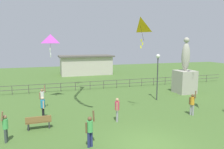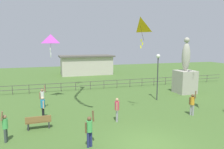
{
  "view_description": "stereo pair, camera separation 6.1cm",
  "coord_description": "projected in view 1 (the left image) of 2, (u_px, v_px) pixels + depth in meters",
  "views": [
    {
      "loc": [
        -4.89,
        -9.06,
        5.19
      ],
      "look_at": [
        0.01,
        6.42,
        2.79
      ],
      "focal_mm": 33.74,
      "sensor_mm": 36.0,
      "label": 1
    },
    {
      "loc": [
        -4.83,
        -9.08,
        5.19
      ],
      "look_at": [
        0.01,
        6.42,
        2.79
      ],
      "focal_mm": 33.74,
      "sensor_mm": 36.0,
      "label": 2
    }
  ],
  "objects": [
    {
      "name": "statue_monument",
      "position": [
        185.0,
        76.0,
        22.11
      ],
      "size": [
        1.89,
        1.89,
        5.82
      ],
      "color": "#B2AD9E",
      "rests_on": "ground_plane"
    },
    {
      "name": "person_5",
      "position": [
        192.0,
        103.0,
        15.24
      ],
      "size": [
        0.34,
        0.47,
        1.85
      ],
      "color": "#99999E",
      "rests_on": "ground_plane"
    },
    {
      "name": "person_2",
      "position": [
        43.0,
        106.0,
        14.53
      ],
      "size": [
        0.29,
        0.47,
        1.57
      ],
      "color": "black",
      "rests_on": "ground_plane"
    },
    {
      "name": "pavilion_building",
      "position": [
        86.0,
        65.0,
        35.52
      ],
      "size": [
        8.94,
        4.29,
        3.22
      ],
      "color": "beige",
      "rests_on": "ground_plane"
    },
    {
      "name": "lamppost",
      "position": [
        158.0,
        67.0,
        19.03
      ],
      "size": [
        0.36,
        0.36,
        4.25
      ],
      "color": "#38383D",
      "rests_on": "ground_plane"
    },
    {
      "name": "kite_2",
      "position": [
        51.0,
        40.0,
        18.56
      ],
      "size": [
        1.18,
        0.72,
        1.99
      ],
      "color": "#B22DB2"
    },
    {
      "name": "person_4",
      "position": [
        42.0,
        97.0,
        16.87
      ],
      "size": [
        0.51,
        0.3,
        1.88
      ],
      "color": "#3F4C47",
      "rests_on": "ground_plane"
    },
    {
      "name": "person_3",
      "position": [
        5.0,
        126.0,
        11.03
      ],
      "size": [
        0.31,
        0.45,
        1.76
      ],
      "color": "#3F4C47",
      "rests_on": "ground_plane"
    },
    {
      "name": "waterfront_railing",
      "position": [
        89.0,
        84.0,
        23.78
      ],
      "size": [
        36.05,
        0.06,
        0.95
      ],
      "color": "#4C4742",
      "rests_on": "ground_plane"
    },
    {
      "name": "kite_4",
      "position": [
        140.0,
        26.0,
        14.35
      ],
      "size": [
        0.97,
        1.07,
        2.09
      ],
      "color": "yellow"
    },
    {
      "name": "park_bench",
      "position": [
        39.0,
        122.0,
        12.8
      ],
      "size": [
        1.5,
        0.42,
        0.85
      ],
      "color": "olive",
      "rests_on": "ground_plane"
    },
    {
      "name": "person_1",
      "position": [
        117.0,
        108.0,
        13.99
      ],
      "size": [
        0.3,
        0.45,
        1.62
      ],
      "color": "#99999E",
      "rests_on": "ground_plane"
    },
    {
      "name": "ground_plane",
      "position": [
        150.0,
        146.0,
        10.76
      ],
      "size": [
        80.0,
        80.0,
        0.0
      ],
      "primitive_type": "plane",
      "color": "#476B2D"
    },
    {
      "name": "person_6",
      "position": [
        90.0,
        129.0,
        10.52
      ],
      "size": [
        0.5,
        0.3,
        1.88
      ],
      "color": "navy",
      "rests_on": "ground_plane"
    }
  ]
}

